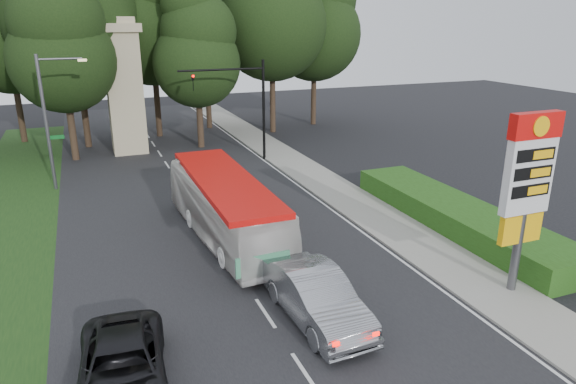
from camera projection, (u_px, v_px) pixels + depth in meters
name	position (u px, v px, depth m)	size (l,w,h in m)	color
road_surface	(211.00, 231.00, 25.08)	(14.00, 80.00, 0.02)	black
sidewalk_right	(363.00, 208.00, 28.06)	(3.00, 80.00, 0.12)	gray
grass_verge_left	(7.00, 216.00, 27.00)	(5.00, 50.00, 0.02)	#193814
hedge	(457.00, 216.00, 25.43)	(3.00, 14.00, 1.20)	#214713
gas_station_pylon	(528.00, 180.00, 18.11)	(2.10, 0.45, 6.85)	#59595E
traffic_signal_mast	(246.00, 97.00, 36.15)	(6.10, 0.35, 7.20)	black
streetlight_signs	(49.00, 117.00, 30.00)	(2.75, 0.98, 8.00)	#59595E
monument	(124.00, 86.00, 38.58)	(3.00, 3.00, 10.05)	tan
tree_west_near	(4.00, 17.00, 40.35)	(8.40, 8.40, 16.50)	#2D2116
tree_center_right	(149.00, 5.00, 42.16)	(9.24, 9.24, 18.15)	#2D2116
tree_east_near	(204.00, 22.00, 46.11)	(8.12, 8.12, 15.95)	#2D2116
tree_east_mid	(272.00, 1.00, 43.82)	(9.52, 9.52, 18.70)	#2D2116
tree_far_east	(315.00, 14.00, 47.67)	(8.68, 8.68, 17.05)	#2D2116
tree_monument_left	(60.00, 37.00, 35.15)	(7.28, 7.28, 14.30)	#2D2116
tree_monument_right	(196.00, 45.00, 39.16)	(6.72, 6.72, 13.20)	#2D2116
transit_bus	(226.00, 208.00, 23.81)	(2.52, 10.77, 3.00)	white
sedan_silver	(316.00, 297.00, 17.40)	(1.89, 5.42, 1.78)	#93959A
suv_charcoal	(122.00, 368.00, 14.10)	(2.39, 5.19, 1.44)	black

